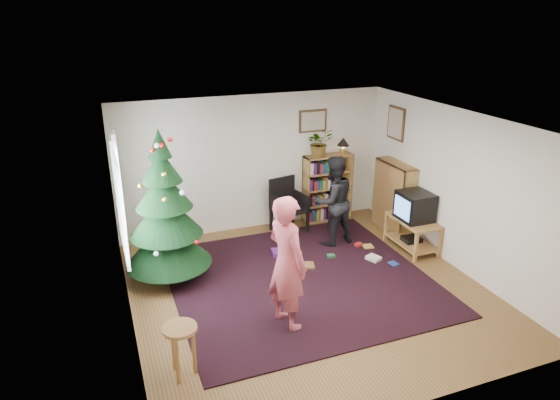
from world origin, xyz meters
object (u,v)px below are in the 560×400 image
object	(u,v)px
picture_right	(396,123)
bookshelf_right	(394,197)
tv_stand	(412,231)
armchair	(287,203)
potted_plant	(319,143)
table_lamp	(343,143)
christmas_tree	(166,219)
stool	(180,338)
person_standing	(287,263)
person_by_chair	(333,201)
picture_back	(313,121)
bookshelf_back	(327,187)
crt_tv	(415,206)

from	to	relation	value
picture_right	bookshelf_right	bearing A→B (deg)	-112.36
bookshelf_right	tv_stand	size ratio (longest dim) A/B	1.35
picture_right	armchair	xyz separation A→B (m)	(-1.96, 0.39, -1.41)
potted_plant	table_lamp	size ratio (longest dim) A/B	1.68
christmas_tree	bookshelf_right	bearing A→B (deg)	4.29
bookshelf_right	tv_stand	xyz separation A→B (m)	(-0.12, -0.80, -0.34)
stool	potted_plant	world-z (taller)	potted_plant
person_standing	potted_plant	size ratio (longest dim) A/B	3.40
stool	table_lamp	distance (m)	5.27
person_by_chair	christmas_tree	bearing A→B (deg)	-4.06
picture_back	bookshelf_back	bearing A→B (deg)	-25.65
crt_tv	picture_right	bearing A→B (deg)	77.13
bookshelf_back	tv_stand	xyz separation A→B (m)	(0.79, -1.72, -0.34)
bookshelf_right	stool	xyz separation A→B (m)	(-4.41, -2.59, -0.17)
bookshelf_right	crt_tv	xyz separation A→B (m)	(-0.12, -0.80, 0.12)
crt_tv	person_standing	bearing A→B (deg)	-155.40
stool	person_by_chair	xyz separation A→B (m)	(3.09, 2.47, 0.30)
picture_back	christmas_tree	world-z (taller)	christmas_tree
tv_stand	bookshelf_right	bearing A→B (deg)	81.47
picture_right	bookshelf_right	world-z (taller)	picture_right
christmas_tree	potted_plant	distance (m)	3.36
tv_stand	armchair	distance (m)	2.29
christmas_tree	crt_tv	xyz separation A→B (m)	(4.05, -0.49, -0.19)
bookshelf_right	christmas_tree	bearing A→B (deg)	94.29
christmas_tree	crt_tv	world-z (taller)	christmas_tree
christmas_tree	armchair	xyz separation A→B (m)	(2.35, 1.03, -0.44)
bookshelf_back	potted_plant	world-z (taller)	potted_plant
crt_tv	person_by_chair	world-z (taller)	person_by_chair
picture_right	bookshelf_right	distance (m)	1.33
picture_right	tv_stand	xyz separation A→B (m)	(-0.26, -1.13, -1.62)
picture_right	table_lamp	xyz separation A→B (m)	(-0.74, 0.59, -0.44)
armchair	table_lamp	world-z (taller)	table_lamp
table_lamp	person_standing	bearing A→B (deg)	-127.82
armchair	person_by_chair	size ratio (longest dim) A/B	0.62
tv_stand	picture_back	bearing A→B (deg)	120.00
bookshelf_back	potted_plant	distance (m)	0.92
tv_stand	table_lamp	world-z (taller)	table_lamp
picture_back	christmas_tree	distance (m)	3.42
person_by_chair	person_standing	bearing A→B (deg)	42.41
christmas_tree	person_standing	xyz separation A→B (m)	(1.23, -1.78, -0.07)
armchair	person_standing	bearing A→B (deg)	-124.33
bookshelf_back	table_lamp	bearing A→B (deg)	0.00
crt_tv	armchair	distance (m)	2.29
bookshelf_back	stool	world-z (taller)	bookshelf_back
potted_plant	christmas_tree	bearing A→B (deg)	-158.12
christmas_tree	armchair	world-z (taller)	christmas_tree
picture_right	stool	world-z (taller)	picture_right
bookshelf_right	person_standing	size ratio (longest dim) A/B	0.72
picture_right	potted_plant	distance (m)	1.43
crt_tv	table_lamp	size ratio (longest dim) A/B	1.73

